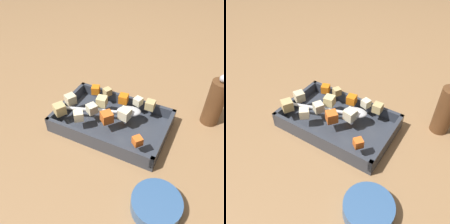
% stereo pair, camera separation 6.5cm
% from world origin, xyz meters
% --- Properties ---
extents(ground_plane, '(4.00, 4.00, 0.00)m').
position_xyz_m(ground_plane, '(0.00, 0.00, 0.00)').
color(ground_plane, '#936D47').
extents(baking_dish, '(0.36, 0.23, 0.05)m').
position_xyz_m(baking_dish, '(-0.01, 0.02, 0.02)').
color(baking_dish, '#333842').
rests_on(baking_dish, ground_plane).
extents(carrot_chunk_rim_edge, '(0.03, 0.03, 0.02)m').
position_xyz_m(carrot_chunk_rim_edge, '(-0.13, 0.10, 0.07)').
color(carrot_chunk_rim_edge, orange).
rests_on(carrot_chunk_rim_edge, baking_dish).
extents(carrot_chunk_mid_left, '(0.04, 0.04, 0.03)m').
position_xyz_m(carrot_chunk_mid_left, '(0.09, -0.06, 0.07)').
color(carrot_chunk_mid_left, orange).
rests_on(carrot_chunk_mid_left, baking_dish).
extents(carrot_chunk_mid_right, '(0.03, 0.03, 0.03)m').
position_xyz_m(carrot_chunk_mid_right, '(-0.02, -0.06, 0.07)').
color(carrot_chunk_mid_right, orange).
rests_on(carrot_chunk_mid_right, baking_dish).
extents(carrot_chunk_front_center, '(0.05, 0.05, 0.03)m').
position_xyz_m(carrot_chunk_front_center, '(-0.01, 0.05, 0.07)').
color(carrot_chunk_front_center, orange).
rests_on(carrot_chunk_front_center, baking_dish).
extents(potato_chunk_corner_sw, '(0.04, 0.04, 0.03)m').
position_xyz_m(potato_chunk_corner_sw, '(0.07, 0.08, 0.07)').
color(potato_chunk_corner_sw, beige).
rests_on(potato_chunk_corner_sw, baking_dish).
extents(potato_chunk_near_right, '(0.03, 0.03, 0.03)m').
position_xyz_m(potato_chunk_near_right, '(-0.11, -0.07, 0.07)').
color(potato_chunk_near_right, tan).
rests_on(potato_chunk_near_right, baking_dish).
extents(potato_chunk_corner_ne, '(0.04, 0.04, 0.03)m').
position_xyz_m(potato_chunk_corner_ne, '(0.04, -0.01, 0.07)').
color(potato_chunk_corner_ne, '#E0CC89').
rests_on(potato_chunk_corner_ne, baking_dish).
extents(potato_chunk_corner_nw, '(0.03, 0.03, 0.02)m').
position_xyz_m(potato_chunk_corner_nw, '(0.05, -0.07, 0.07)').
color(potato_chunk_corner_nw, tan).
rests_on(potato_chunk_corner_nw, baking_dish).
extents(potato_chunk_heap_side, '(0.04, 0.04, 0.03)m').
position_xyz_m(potato_chunk_heap_side, '(-0.06, 0.01, 0.07)').
color(potato_chunk_heap_side, beige).
rests_on(potato_chunk_heap_side, baking_dish).
extents(potato_chunk_center, '(0.04, 0.04, 0.03)m').
position_xyz_m(potato_chunk_center, '(0.14, 0.03, 0.07)').
color(potato_chunk_center, beige).
rests_on(potato_chunk_center, baking_dish).
extents(potato_chunk_heap_top, '(0.04, 0.04, 0.03)m').
position_xyz_m(potato_chunk_heap_top, '(0.05, 0.04, 0.07)').
color(potato_chunk_heap_top, beige).
rests_on(potato_chunk_heap_top, baking_dish).
extents(potato_chunk_near_left, '(0.05, 0.05, 0.03)m').
position_xyz_m(potato_chunk_near_left, '(0.14, 0.08, 0.07)').
color(potato_chunk_near_left, tan).
rests_on(potato_chunk_near_left, baking_dish).
extents(potato_chunk_near_spoon, '(0.03, 0.03, 0.03)m').
position_xyz_m(potato_chunk_near_spoon, '(-0.07, -0.07, 0.07)').
color(potato_chunk_near_spoon, beige).
rests_on(potato_chunk_near_spoon, baking_dish).
extents(serving_spoon, '(0.25, 0.11, 0.02)m').
position_xyz_m(serving_spoon, '(-0.05, -0.01, 0.06)').
color(serving_spoon, silver).
rests_on(serving_spoon, baking_dish).
extents(pepper_mill, '(0.06, 0.06, 0.18)m').
position_xyz_m(pepper_mill, '(-0.30, -0.15, 0.08)').
color(pepper_mill, brown).
rests_on(pepper_mill, ground_plane).
extents(small_prep_bowl, '(0.12, 0.12, 0.04)m').
position_xyz_m(small_prep_bowl, '(-0.23, 0.23, 0.02)').
color(small_prep_bowl, '#33598C').
rests_on(small_prep_bowl, ground_plane).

